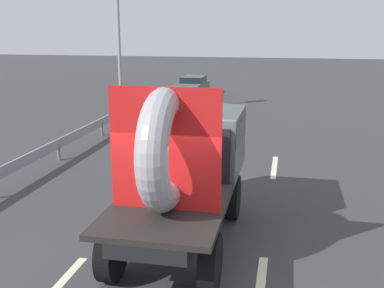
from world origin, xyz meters
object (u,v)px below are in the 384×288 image
Objects in this scene: flatbed_truck at (187,156)px; oncoming_car at (193,85)px; distant_sedan at (184,97)px; traffic_light at (118,26)px.

oncoming_car is (-4.02, 20.24, -1.04)m from flatbed_truck.
flatbed_truck reaches higher than distant_sedan.
traffic_light is (-6.09, 12.60, 2.59)m from flatbed_truck.
flatbed_truck is at bearing -78.77° from oncoming_car.
traffic_light is at bearing -105.19° from oncoming_car.
distant_sedan is 5.83m from oncoming_car.
traffic_light is at bearing 115.81° from flatbed_truck.
flatbed_truck is 14.86m from distant_sedan.
flatbed_truck is 1.39× the size of oncoming_car.
distant_sedan is 1.07× the size of oncoming_car.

